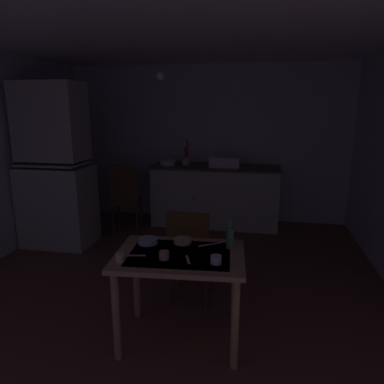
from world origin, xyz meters
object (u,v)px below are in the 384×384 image
chair_far_side (190,254)px  glass_bottle (230,237)px  chair_by_counter (126,198)px  mug_dark (164,255)px  mixing_bowl_counter (168,163)px  serving_bowl_wide (183,241)px  hutch_cabinet (55,172)px  sink_basin (225,161)px  hand_pump (186,154)px  dining_table (180,268)px

chair_far_side → glass_bottle: size_ratio=3.89×
chair_far_side → chair_by_counter: (-1.27, 1.71, 0.04)m
mug_dark → glass_bottle: bearing=33.6°
glass_bottle → mixing_bowl_counter: bearing=114.1°
serving_bowl_wide → hutch_cabinet: bearing=143.5°
chair_far_side → glass_bottle: (0.39, -0.38, 0.34)m
chair_far_side → serving_bowl_wide: (0.01, -0.35, 0.27)m
hutch_cabinet → glass_bottle: 2.79m
serving_bowl_wide → glass_bottle: 0.39m
sink_basin → mixing_bowl_counter: (-0.86, -0.05, -0.04)m
hand_pump → mixing_bowl_counter: (-0.27, -0.10, -0.13)m
dining_table → chair_by_counter: (-1.30, 2.27, -0.10)m
hutch_cabinet → sink_basin: (2.06, 1.16, 0.01)m
mixing_bowl_counter → serving_bowl_wide: bearing=-73.1°
hand_pump → dining_table: hand_pump is taller
hutch_cabinet → sink_basin: bearing=29.5°
hutch_cabinet → hand_pump: size_ratio=5.34×
hutch_cabinet → glass_bottle: hutch_cabinet is taller
chair_by_counter → dining_table: bearing=-60.2°
sink_basin → chair_by_counter: 1.55m
sink_basin → chair_far_side: bearing=-92.2°
glass_bottle → serving_bowl_wide: bearing=175.7°
serving_bowl_wide → chair_far_side: bearing=90.9°
sink_basin → chair_by_counter: size_ratio=0.44×
sink_basin → chair_far_side: (-0.09, -2.27, -0.51)m
dining_table → chair_by_counter: chair_by_counter is taller
chair_far_side → chair_by_counter: bearing=126.7°
mug_dark → glass_bottle: 0.54m
sink_basin → mixing_bowl_counter: 0.86m
serving_bowl_wide → mixing_bowl_counter: bearing=106.9°
hutch_cabinet → serving_bowl_wide: (1.97, -1.46, -0.23)m
chair_by_counter → serving_bowl_wide: 2.43m
hutch_cabinet → sink_basin: size_ratio=4.73×
dining_table → mug_dark: bearing=-128.1°
chair_far_side → sink_basin: bearing=87.8°
hand_pump → glass_bottle: hand_pump is taller
sink_basin → mug_dark: size_ratio=5.95×
hutch_cabinet → chair_by_counter: (0.70, 0.60, -0.46)m
hutch_cabinet → serving_bowl_wide: size_ratio=14.57×
hand_pump → mug_dark: hand_pump is taller
hutch_cabinet → hand_pump: bearing=39.6°
chair_by_counter → sink_basin: bearing=22.5°
chair_far_side → hutch_cabinet: bearing=150.7°
sink_basin → hutch_cabinet: bearing=-150.5°
chair_far_side → mug_dark: bearing=-95.1°
dining_table → glass_bottle: (0.36, 0.18, 0.20)m
hutch_cabinet → chair_far_side: hutch_cabinet is taller
chair_far_side → mixing_bowl_counter: bearing=109.2°
hutch_cabinet → sink_basin: 2.36m
dining_table → mug_dark: mug_dark is taller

